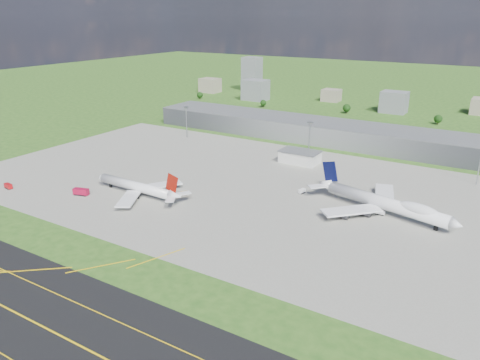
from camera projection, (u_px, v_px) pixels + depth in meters
The scene contains 23 objects.
ground at pixel (315, 144), 370.09m from camera, with size 1400.00×1400.00×0.00m, color #2B571B.
taxiway at pixel (18, 314), 161.47m from camera, with size 1400.00×60.00×0.06m, color black.
apron at pixel (257, 188), 276.89m from camera, with size 360.00×190.00×0.08m, color gray.
terminal at pixel (322, 131), 379.60m from camera, with size 300.00×42.00×15.00m, color slate.
ops_building at pixel (300, 157), 323.70m from camera, with size 26.00×16.00×8.00m, color silver.
mast_west at pixel (186, 116), 385.36m from camera, with size 3.50×2.00×25.90m.
mast_center at pixel (310, 133), 331.12m from camera, with size 3.50×2.00×25.90m.
airliner_red_twin at pixel (139, 187), 265.14m from camera, with size 64.71×50.49×17.78m.
airliner_blue_quad at pixel (386, 204), 239.74m from camera, with size 80.20×61.83×21.22m.
fire_truck at pixel (81, 192), 266.21m from camera, with size 9.44×5.68×3.90m.
crash_tender at pixel (8, 186), 276.14m from camera, with size 6.04×3.29×3.03m.
tug_yellow at pixel (184, 193), 266.89m from camera, with size 4.39×4.47×1.95m.
van_white_near at pixel (302, 191), 269.18m from camera, with size 3.37×5.24×2.48m.
van_white_far at pixel (381, 213), 240.16m from camera, with size 4.38×2.42×2.22m.
bldg_far_w at pixel (210, 85), 611.93m from camera, with size 24.00×20.00×18.00m, color gray.
bldg_w at pixel (255, 90), 555.43m from camera, with size 28.00×22.00×24.00m, color slate.
bldg_cw at pixel (331, 95), 549.77m from camera, with size 20.00×18.00×14.00m, color gray.
bldg_c at pixel (394, 102), 484.91m from camera, with size 26.00×20.00×22.00m, color slate.
bldg_tall_w at pixel (252, 74), 619.93m from camera, with size 22.00×20.00×44.00m, color slate.
tree_far_w at pixel (200, 95), 563.24m from camera, with size 7.20×7.20×8.80m.
tree_w at pixel (263, 103), 514.96m from camera, with size 6.75×6.75×8.25m.
tree_c at pixel (347, 108), 482.30m from camera, with size 8.10×8.10×9.90m.
tree_e at pixel (438, 119), 434.02m from camera, with size 7.65×7.65×9.35m.
Camera 1 is at (137.04, -186.00, 97.91)m, focal length 35.00 mm.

